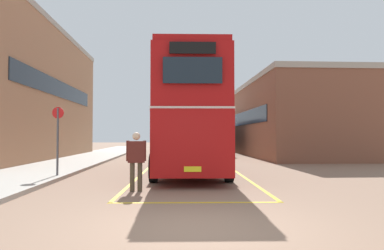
{
  "coord_description": "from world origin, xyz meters",
  "views": [
    {
      "loc": [
        -0.45,
        -6.26,
        1.62
      ],
      "look_at": [
        0.44,
        10.2,
        2.13
      ],
      "focal_mm": 33.11,
      "sensor_mm": 36.0,
      "label": 1
    }
  ],
  "objects_px": {
    "double_decker_bus": "(190,116)",
    "bus_stop_sign": "(58,134)",
    "single_deck_bus": "(212,136)",
    "pedestrian_boarding": "(136,157)"
  },
  "relations": [
    {
      "from": "double_decker_bus",
      "to": "pedestrian_boarding",
      "type": "height_order",
      "value": "double_decker_bus"
    },
    {
      "from": "pedestrian_boarding",
      "to": "bus_stop_sign",
      "type": "relative_size",
      "value": 0.67
    },
    {
      "from": "pedestrian_boarding",
      "to": "single_deck_bus",
      "type": "bearing_deg",
      "value": 78.05
    },
    {
      "from": "pedestrian_boarding",
      "to": "bus_stop_sign",
      "type": "height_order",
      "value": "bus_stop_sign"
    },
    {
      "from": "single_deck_bus",
      "to": "bus_stop_sign",
      "type": "relative_size",
      "value": 3.57
    },
    {
      "from": "bus_stop_sign",
      "to": "double_decker_bus",
      "type": "bearing_deg",
      "value": 19.41
    },
    {
      "from": "pedestrian_boarding",
      "to": "double_decker_bus",
      "type": "bearing_deg",
      "value": 70.0
    },
    {
      "from": "bus_stop_sign",
      "to": "single_deck_bus",
      "type": "bearing_deg",
      "value": 67.41
    },
    {
      "from": "double_decker_bus",
      "to": "bus_stop_sign",
      "type": "distance_m",
      "value": 5.46
    },
    {
      "from": "double_decker_bus",
      "to": "single_deck_bus",
      "type": "height_order",
      "value": "double_decker_bus"
    }
  ]
}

